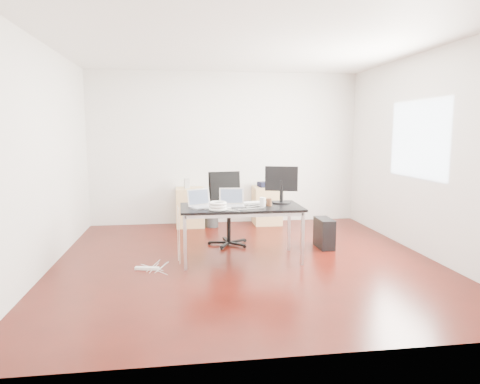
{
  "coord_description": "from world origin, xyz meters",
  "views": [
    {
      "loc": [
        -0.84,
        -5.48,
        1.71
      ],
      "look_at": [
        0.0,
        0.55,
        0.85
      ],
      "focal_mm": 32.0,
      "sensor_mm": 36.0,
      "label": 1
    }
  ],
  "objects": [
    {
      "name": "room_shell",
      "position": [
        0.04,
        0.0,
        1.4
      ],
      "size": [
        5.0,
        5.0,
        5.0
      ],
      "color": "#310905",
      "rests_on": "ground"
    },
    {
      "name": "office_chair",
      "position": [
        -0.15,
        0.91,
        0.61
      ],
      "size": [
        0.54,
        0.56,
        1.08
      ],
      "rotation": [
        0.0,
        0.0,
        0.15
      ],
      "color": "black",
      "rests_on": "ground"
    },
    {
      "name": "power_strip",
      "position": [
        -1.28,
        -0.21,
        0.02
      ],
      "size": [
        0.31,
        0.12,
        0.04
      ],
      "primitive_type": "cube",
      "rotation": [
        0.0,
        0.0,
        -0.21
      ],
      "color": "white",
      "rests_on": "ground"
    },
    {
      "name": "monitor",
      "position": [
        0.53,
        0.23,
        1.01
      ],
      "size": [
        0.44,
        0.26,
        0.51
      ],
      "rotation": [
        0.0,
        0.0,
        -0.3
      ],
      "color": "black",
      "rests_on": "desk"
    },
    {
      "name": "pc_tower",
      "position": [
        1.25,
        0.48,
        0.22
      ],
      "size": [
        0.2,
        0.45,
        0.44
      ],
      "primitive_type": "cube",
      "rotation": [
        0.0,
        0.0,
        0.0
      ],
      "color": "black",
      "rests_on": "ground"
    },
    {
      "name": "filing_cabinet_right",
      "position": [
        0.74,
        2.23,
        0.35
      ],
      "size": [
        0.5,
        0.5,
        0.7
      ],
      "primitive_type": "cube",
      "color": "tan",
      "rests_on": "ground"
    },
    {
      "name": "power_adapter",
      "position": [
        -0.25,
        -0.18,
        0.74
      ],
      "size": [
        0.08,
        0.08,
        0.03
      ],
      "primitive_type": "cube",
      "rotation": [
        0.0,
        0.0,
        0.14
      ],
      "color": "white",
      "rests_on": "desk"
    },
    {
      "name": "laptop_left",
      "position": [
        -0.58,
        0.06,
        0.79
      ],
      "size": [
        0.41,
        0.38,
        0.23
      ],
      "rotation": [
        0.0,
        0.0,
        0.49
      ],
      "color": "silver",
      "rests_on": "desk"
    },
    {
      "name": "cable_coil",
      "position": [
        -0.39,
        -0.19,
        0.78
      ],
      "size": [
        0.24,
        0.24,
        0.11
      ],
      "rotation": [
        0.0,
        0.0,
        0.22
      ],
      "color": "white",
      "rests_on": "desk"
    },
    {
      "name": "navy_garment",
      "position": [
        0.74,
        2.23,
        0.74
      ],
      "size": [
        0.33,
        0.29,
        0.09
      ],
      "primitive_type": "cube",
      "rotation": [
        0.0,
        0.0,
        0.16
      ],
      "color": "black",
      "rests_on": "filing_cabinet_right"
    },
    {
      "name": "cup_brown",
      "position": [
        0.32,
        0.02,
        0.78
      ],
      "size": [
        0.08,
        0.08,
        0.1
      ],
      "primitive_type": "cylinder",
      "rotation": [
        0.0,
        0.0,
        -0.07
      ],
      "color": "#55321D",
      "rests_on": "desk"
    },
    {
      "name": "wastebasket",
      "position": [
        -0.3,
        2.11,
        0.14
      ],
      "size": [
        0.26,
        0.26,
        0.28
      ],
      "primitive_type": "cylinder",
      "rotation": [
        0.0,
        0.0,
        -0.08
      ],
      "color": "black",
      "rests_on": "ground"
    },
    {
      "name": "desk",
      "position": [
        -0.05,
        0.06,
        0.68
      ],
      "size": [
        1.6,
        0.8,
        0.73
      ],
      "color": "black",
      "rests_on": "ground"
    },
    {
      "name": "laptop_right",
      "position": [
        -0.18,
        0.08,
        0.79
      ],
      "size": [
        0.35,
        0.28,
        0.23
      ],
      "rotation": [
        0.0,
        0.0,
        -0.1
      ],
      "color": "silver",
      "rests_on": "desk"
    },
    {
      "name": "speaker",
      "position": [
        -0.73,
        2.22,
        0.79
      ],
      "size": [
        0.11,
        0.1,
        0.18
      ],
      "primitive_type": "cube",
      "rotation": [
        0.0,
        0.0,
        0.22
      ],
      "color": "#9E9E9E",
      "rests_on": "filing_cabinet_left"
    },
    {
      "name": "filing_cabinet_left",
      "position": [
        -0.68,
        2.23,
        0.35
      ],
      "size": [
        0.5,
        0.5,
        0.7
      ],
      "primitive_type": "cube",
      "color": "tan",
      "rests_on": "ground"
    },
    {
      "name": "keyboard",
      "position": [
        0.11,
        0.24,
        0.74
      ],
      "size": [
        0.45,
        0.2,
        0.02
      ],
      "primitive_type": "cube",
      "rotation": [
        0.0,
        0.0,
        0.13
      ],
      "color": "white",
      "rests_on": "desk"
    },
    {
      "name": "cup_white",
      "position": [
        0.23,
        0.0,
        0.79
      ],
      "size": [
        0.1,
        0.1,
        0.12
      ],
      "primitive_type": "cylinder",
      "rotation": [
        0.0,
        0.0,
        -0.32
      ],
      "color": "white",
      "rests_on": "desk"
    }
  ]
}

